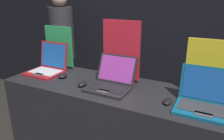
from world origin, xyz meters
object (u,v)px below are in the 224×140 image
Objects in this scene: laptop_middle at (112,81)px; promo_stand_middle at (122,52)px; mouse_middle at (82,84)px; laptop_back at (206,100)px; mouse_front at (63,76)px; mouse_back at (167,101)px; promo_stand_back at (212,69)px; promo_stand_front at (59,48)px; laptop_front at (48,66)px; person_bystander at (63,53)px.

laptop_middle is 0.66× the size of promo_stand_middle.
laptop_middle is at bearing 20.46° from mouse_middle.
mouse_middle is 0.25× the size of laptop_back.
laptop_middle reaches higher than mouse_middle.
laptop_middle is 3.66× the size of mouse_middle.
mouse_front is 1.00m from mouse_back.
promo_stand_back reaches higher than laptop_middle.
promo_stand_front is 1.28m from mouse_back.
mouse_front is 0.17× the size of promo_stand_middle.
mouse_back is at bearing -3.82° from mouse_front.
promo_stand_front is 1.51m from laptop_back.
laptop_front is at bearing -173.53° from promo_stand_back.
promo_stand_middle is at bearing 21.43° from mouse_front.
mouse_middle is 0.44m from promo_stand_middle.
promo_stand_middle is at bearing -29.43° from person_bystander.
person_bystander is (-1.71, 0.96, -0.06)m from mouse_back.
promo_stand_middle is 0.30× the size of person_bystander.
promo_stand_back is 2.08m from person_bystander.
promo_stand_front is at bearing 169.26° from laptop_back.
laptop_back is at bearing -1.31° from mouse_front.
promo_stand_middle reaches higher than laptop_back.
laptop_back reaches higher than mouse_middle.
laptop_back is at bearing -90.00° from promo_stand_back.
mouse_middle is at bearing -33.20° from promo_stand_front.
laptop_front is at bearing 175.45° from laptop_middle.
mouse_front is 0.51m from laptop_middle.
mouse_front is 1.28m from promo_stand_back.
laptop_front is 0.76× the size of promo_stand_back.
mouse_middle is 1.39m from person_bystander.
mouse_back is (1.23, -0.13, -0.05)m from laptop_front.
mouse_front is (0.23, -0.06, -0.05)m from laptop_front.
mouse_front is 0.39m from promo_stand_front.
mouse_front is 0.25× the size of laptop_back.
mouse_front is at bearing -51.18° from person_bystander.
promo_stand_middle is 0.60m from mouse_back.
mouse_middle is 0.22× the size of promo_stand_back.
laptop_back is 2.17m from person_bystander.
promo_stand_front is 0.64m from mouse_middle.
promo_stand_middle reaches higher than mouse_middle.
laptop_front is at bearing 173.91° from mouse_back.
promo_stand_back is at bearing 17.18° from laptop_middle.
promo_stand_back is (0.96, 0.31, 0.19)m from mouse_middle.
mouse_front and mouse_middle have the same top height.
mouse_back is at bearing -14.51° from promo_stand_front.
person_bystander reaches higher than promo_stand_back.
person_bystander is (-1.96, 0.66, -0.25)m from promo_stand_back.
laptop_back is (0.73, -0.03, 0.00)m from laptop_middle.
person_bystander is (-1.23, 0.69, -0.31)m from promo_stand_middle.
laptop_back reaches higher than mouse_back.
mouse_middle is at bearing -44.42° from person_bystander.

